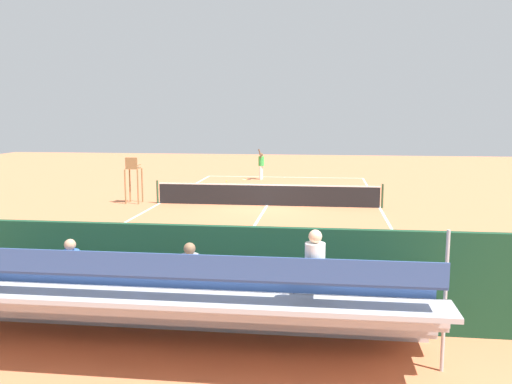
{
  "coord_description": "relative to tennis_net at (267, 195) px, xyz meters",
  "views": [
    {
      "loc": [
        -2.55,
        24.2,
        4.18
      ],
      "look_at": [
        0.0,
        4.0,
        1.2
      ],
      "focal_mm": 38.32,
      "sensor_mm": 36.0,
      "label": 1
    }
  ],
  "objects": [
    {
      "name": "tennis_net",
      "position": [
        0.0,
        0.0,
        0.0
      ],
      "size": [
        10.3,
        0.1,
        1.07
      ],
      "color": "black",
      "rests_on": "ground"
    },
    {
      "name": "court_line_markings",
      "position": [
        0.0,
        -0.04,
        -0.5
      ],
      "size": [
        10.1,
        22.2,
        0.01
      ],
      "color": "white",
      "rests_on": "ground"
    },
    {
      "name": "equipment_bag",
      "position": [
        -1.44,
        13.4,
        -0.32
      ],
      "size": [
        0.9,
        0.36,
        0.36
      ],
      "primitive_type": "cube",
      "color": "#334C8C",
      "rests_on": "ground"
    },
    {
      "name": "ground_plane",
      "position": [
        0.0,
        0.0,
        -0.5
      ],
      "size": [
        60.0,
        60.0,
        0.0
      ],
      "primitive_type": "plane",
      "color": "#CC7047"
    },
    {
      "name": "courtside_bench",
      "position": [
        -3.25,
        13.27,
        0.06
      ],
      "size": [
        1.8,
        0.4,
        0.93
      ],
      "color": "#33383D",
      "rests_on": "ground"
    },
    {
      "name": "backdrop_wall",
      "position": [
        0.0,
        14.0,
        0.5
      ],
      "size": [
        18.0,
        0.16,
        2.0
      ],
      "primitive_type": "cube",
      "color": "#194228",
      "rests_on": "ground"
    },
    {
      "name": "bleacher_stand",
      "position": [
        0.04,
        15.37,
        0.43
      ],
      "size": [
        9.06,
        2.4,
        2.48
      ],
      "color": "#B2B2B7",
      "rests_on": "ground"
    },
    {
      "name": "umpire_chair",
      "position": [
        6.2,
        0.13,
        0.81
      ],
      "size": [
        0.67,
        0.67,
        2.14
      ],
      "color": "olive",
      "rests_on": "ground"
    },
    {
      "name": "tennis_player",
      "position": [
        1.39,
        -9.68,
        0.51
      ],
      "size": [
        0.44,
        0.56,
        1.93
      ],
      "color": "white",
      "rests_on": "ground"
    },
    {
      "name": "tennis_ball_near",
      "position": [
        3.36,
        -8.21,
        -0.47
      ],
      "size": [
        0.07,
        0.07,
        0.07
      ],
      "primitive_type": "sphere",
      "color": "#CCDB33",
      "rests_on": "ground"
    },
    {
      "name": "tennis_racket",
      "position": [
        2.37,
        -9.22,
        -0.49
      ],
      "size": [
        0.57,
        0.42,
        0.03
      ],
      "color": "black",
      "rests_on": "ground"
    }
  ]
}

